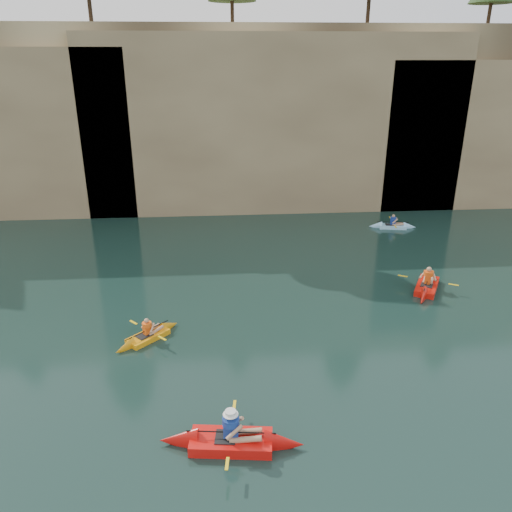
{
  "coord_description": "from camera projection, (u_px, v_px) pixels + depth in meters",
  "views": [
    {
      "loc": [
        -1.84,
        -9.82,
        9.79
      ],
      "look_at": [
        -0.52,
        6.85,
        3.0
      ],
      "focal_mm": 35.0,
      "sensor_mm": 36.0,
      "label": 1
    }
  ],
  "objects": [
    {
      "name": "cliff_slab_center",
      "position": [
        276.0,
        123.0,
        31.76
      ],
      "size": [
        24.0,
        2.4,
        11.4
      ],
      "primitive_type": "cube",
      "color": "#9B865E",
      "rests_on": "ground"
    },
    {
      "name": "sea_cave_center",
      "position": [
        184.0,
        190.0,
        32.26
      ],
      "size": [
        3.5,
        1.0,
        3.2
      ],
      "primitive_type": "cube",
      "color": "black",
      "rests_on": "ground"
    },
    {
      "name": "ground",
      "position": [
        297.0,
        462.0,
        12.89
      ],
      "size": [
        160.0,
        160.0,
        0.0
      ],
      "primitive_type": "plane",
      "color": "black",
      "rests_on": "ground"
    },
    {
      "name": "kayaker_orange",
      "position": [
        148.0,
        336.0,
        18.4
      ],
      "size": [
        2.46,
        2.42,
        1.06
      ],
      "rotation": [
        0.0,
        0.0,
        0.77
      ],
      "color": "orange",
      "rests_on": "ground"
    },
    {
      "name": "kayaker_red_far",
      "position": [
        427.0,
        286.0,
        22.3
      ],
      "size": [
        2.48,
        3.54,
        1.33
      ],
      "rotation": [
        0.0,
        0.0,
        1.05
      ],
      "color": "red",
      "rests_on": "ground"
    },
    {
      "name": "kayaker_ltblue_mid",
      "position": [
        392.0,
        226.0,
        30.14
      ],
      "size": [
        2.87,
        2.12,
        1.06
      ],
      "rotation": [
        0.0,
        0.0,
        -0.15
      ],
      "color": "#98D7FF",
      "rests_on": "ground"
    },
    {
      "name": "cliff",
      "position": [
        239.0,
        107.0,
        38.33
      ],
      "size": [
        70.0,
        16.0,
        12.0
      ],
      "primitive_type": "cube",
      "color": "tan",
      "rests_on": "ground"
    },
    {
      "name": "main_kayaker",
      "position": [
        231.0,
        441.0,
        13.33
      ],
      "size": [
        3.97,
        2.6,
        1.45
      ],
      "rotation": [
        0.0,
        0.0,
        -0.12
      ],
      "color": "red",
      "rests_on": "ground"
    },
    {
      "name": "sea_cave_east",
      "position": [
        396.0,
        176.0,
        33.05
      ],
      "size": [
        5.0,
        1.0,
        4.5
      ],
      "primitive_type": "cube",
      "color": "black",
      "rests_on": "ground"
    }
  ]
}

